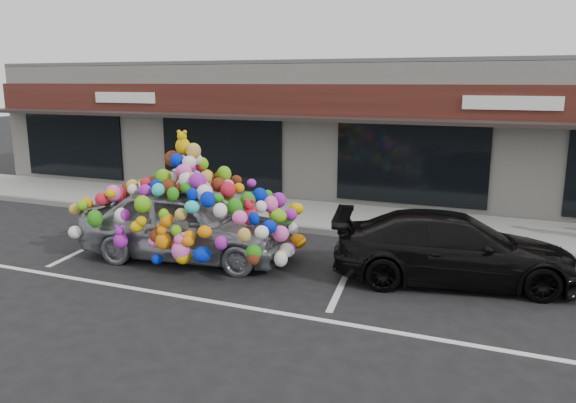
% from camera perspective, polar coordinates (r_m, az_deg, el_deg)
% --- Properties ---
extents(ground, '(90.00, 90.00, 0.00)m').
position_cam_1_polar(ground, '(12.23, -6.84, -5.53)').
color(ground, black).
rests_on(ground, ground).
extents(shop_building, '(24.00, 7.20, 4.31)m').
position_cam_1_polar(shop_building, '(19.51, 5.25, 7.61)').
color(shop_building, silver).
rests_on(shop_building, ground).
extents(sidewalk, '(26.00, 3.00, 0.15)m').
position_cam_1_polar(sidewalk, '(15.68, 0.28, -1.18)').
color(sidewalk, gray).
rests_on(sidewalk, ground).
extents(kerb, '(26.00, 0.18, 0.16)m').
position_cam_1_polar(kerb, '(14.35, -1.99, -2.46)').
color(kerb, slate).
rests_on(kerb, ground).
extents(parking_stripe_left, '(0.73, 4.37, 0.01)m').
position_cam_1_polar(parking_stripe_left, '(14.16, -17.85, -3.55)').
color(parking_stripe_left, silver).
rests_on(parking_stripe_left, ground).
extents(parking_stripe_mid, '(0.73, 4.37, 0.01)m').
position_cam_1_polar(parking_stripe_mid, '(11.37, 6.18, -6.88)').
color(parking_stripe_mid, silver).
rests_on(parking_stripe_mid, ground).
extents(lane_line, '(14.00, 0.12, 0.01)m').
position_cam_1_polar(lane_line, '(9.44, -2.96, -10.89)').
color(lane_line, silver).
rests_on(lane_line, ground).
extents(toy_car, '(3.23, 4.96, 2.78)m').
position_cam_1_polar(toy_car, '(11.94, -10.31, -1.38)').
color(toy_car, '#B8BEC4').
rests_on(toy_car, ground).
extents(black_sedan, '(2.67, 4.73, 1.29)m').
position_cam_1_polar(black_sedan, '(10.91, 16.49, -4.59)').
color(black_sedan, black).
rests_on(black_sedan, ground).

